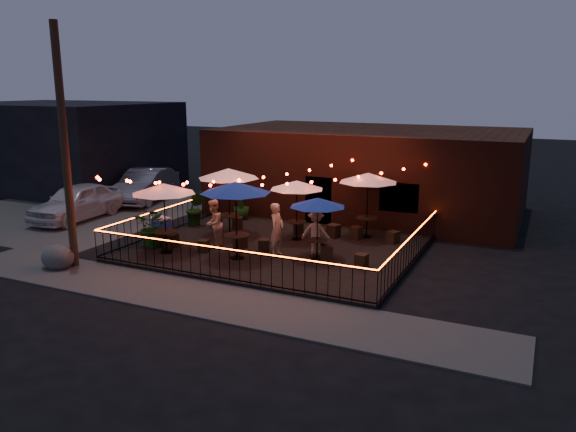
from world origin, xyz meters
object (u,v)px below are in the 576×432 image
Objects in this scene: cafe_table_3 at (297,186)px; cafe_table_5 at (368,178)px; cafe_table_2 at (236,188)px; cafe_table_1 at (228,174)px; cafe_table_4 at (318,203)px; cooler at (161,229)px; utility_pole at (65,149)px; cafe_table_0 at (163,190)px; boulder at (58,257)px.

cafe_table_5 is (2.35, 1.53, 0.22)m from cafe_table_3.
cafe_table_2 reaches higher than cafe_table_5.
cafe_table_1 is 4.61m from cafe_table_4.
cafe_table_1 is at bearing 162.08° from cafe_table_4.
cooler is (-2.01, -1.81, -2.00)m from cafe_table_1.
cafe_table_1 is at bearing 61.48° from utility_pole.
cafe_table_2 is 3.07× the size of cooler.
utility_pole is 5.67m from cafe_table_2.
cafe_table_5 reaches higher than cafe_table_3.
cafe_table_0 is (2.10, 2.28, -1.55)m from utility_pole.
cooler is at bearing 75.73° from utility_pole.
cafe_table_2 is at bearing 4.16° from cooler.
boulder is (-0.33, -0.41, -3.61)m from utility_pole.
cafe_table_1 is 3.17m from cafe_table_2.
cafe_table_0 is 7.78m from cafe_table_5.
cafe_table_5 is (5.06, 2.05, -0.12)m from cafe_table_1.
utility_pole reaches higher than cafe_table_1.
cafe_table_0 is 1.35× the size of cafe_table_4.
cafe_table_2 is (2.65, 0.48, 0.17)m from cafe_table_0.
utility_pole is 8.81× the size of cooler.
cafe_table_5 reaches higher than boulder.
cafe_table_0 reaches higher than cooler.
utility_pole is at bearing -118.52° from cafe_table_1.
cooler is (-6.37, -0.40, -1.50)m from cafe_table_4.
boulder is at bearing -128.69° from utility_pole.
utility_pole is at bearing -151.57° from cafe_table_4.
cooler is 4.14m from boulder.
cafe_table_4 is (4.36, -1.41, -0.50)m from cafe_table_1.
utility_pole reaches higher than boulder.
cafe_table_2 is at bearing 10.28° from cafe_table_0.
cafe_table_5 is 11.59m from boulder.
cafe_table_3 is at bearing 46.59° from boulder.
cafe_table_2 is at bearing -155.07° from cafe_table_4.
boulder is (-5.94, -6.28, -1.88)m from cafe_table_3.
cafe_table_2 is at bearing 30.19° from utility_pole.
cafe_table_4 is at bearing 17.72° from cafe_table_0.
cafe_table_1 is 6.97m from boulder.
cafe_table_5 is at bearing 22.10° from cafe_table_1.
cafe_table_3 is at bearing 10.96° from cafe_table_1.
cafe_table_2 is (4.75, 2.76, -1.38)m from utility_pole.
cafe_table_0 is 3.17m from cafe_table_1.
cafe_table_2 reaches higher than cafe_table_3.
cafe_table_1 is (0.81, 3.06, 0.16)m from cafe_table_0.
boulder is at bearing -133.41° from cafe_table_3.
cafe_table_3 is at bearing 46.28° from utility_pole.
utility_pole is 3.47m from cafe_table_0.
boulder is (-1.23, -3.95, -0.22)m from cooler.
cafe_table_5 is at bearing 44.23° from cooler.
cafe_table_1 is 3.36m from cooler.
cafe_table_1 is 1.09× the size of cafe_table_2.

